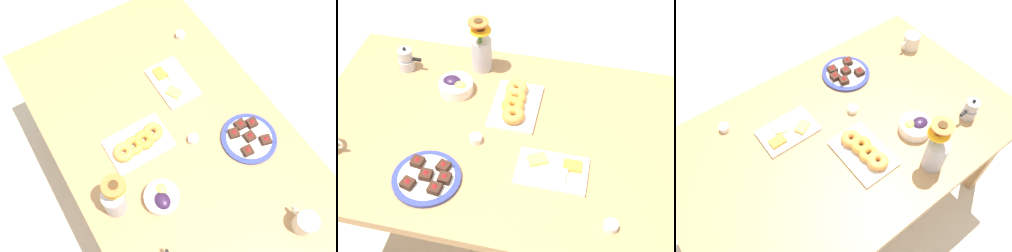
# 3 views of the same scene
# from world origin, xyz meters

# --- Properties ---
(ground_plane) EXTENTS (6.00, 6.00, 0.00)m
(ground_plane) POSITION_xyz_m (0.00, 0.00, 0.00)
(ground_plane) COLOR beige
(dining_table) EXTENTS (1.60, 1.00, 0.74)m
(dining_table) POSITION_xyz_m (0.00, 0.00, 0.65)
(dining_table) COLOR #A87A4C
(dining_table) RESTS_ON ground_plane
(grape_bowl) EXTENTS (0.15, 0.15, 0.07)m
(grape_bowl) POSITION_xyz_m (-0.26, 0.19, 0.77)
(grape_bowl) COLOR white
(grape_bowl) RESTS_ON dining_table
(cheese_platter) EXTENTS (0.26, 0.17, 0.03)m
(cheese_platter) POSITION_xyz_m (0.21, -0.15, 0.75)
(cheese_platter) COLOR white
(cheese_platter) RESTS_ON dining_table
(croissant_platter) EXTENTS (0.19, 0.28, 0.05)m
(croissant_platter) POSITION_xyz_m (0.00, 0.15, 0.76)
(croissant_platter) COLOR white
(croissant_platter) RESTS_ON dining_table
(jam_cup_honey) EXTENTS (0.05, 0.05, 0.03)m
(jam_cup_honey) POSITION_xyz_m (-0.10, -0.07, 0.76)
(jam_cup_honey) COLOR white
(jam_cup_honey) RESTS_ON dining_table
(jam_cup_berry) EXTENTS (0.05, 0.05, 0.03)m
(jam_cup_berry) POSITION_xyz_m (0.43, -0.34, 0.76)
(jam_cup_berry) COLOR white
(jam_cup_berry) RESTS_ON dining_table
(dessert_plate) EXTENTS (0.25, 0.25, 0.05)m
(dessert_plate) POSITION_xyz_m (-0.23, -0.29, 0.75)
(dessert_plate) COLOR navy
(dessert_plate) RESTS_ON dining_table
(flower_vase) EXTENTS (0.10, 0.11, 0.27)m
(flower_vase) POSITION_xyz_m (-0.19, 0.36, 0.83)
(flower_vase) COLOR #B2B2BC
(flower_vase) RESTS_ON dining_table
(moka_pot) EXTENTS (0.11, 0.07, 0.12)m
(moka_pot) POSITION_xyz_m (-0.52, 0.29, 0.79)
(moka_pot) COLOR #B7B7BC
(moka_pot) RESTS_ON dining_table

